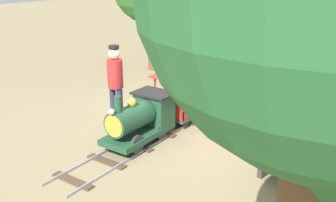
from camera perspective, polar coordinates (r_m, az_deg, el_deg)
The scene contains 6 objects.
ground_plane at distance 7.52m, azimuth 0.43°, elevation -3.76°, with size 60.00×60.00×0.00m, color #8C7A56.
track at distance 7.46m, azimuth 0.11°, elevation -3.82°, with size 0.76×5.70×0.04m.
locomotive at distance 6.65m, azimuth -4.06°, elevation -2.48°, with size 0.72×1.45×1.00m.
passenger_car at distance 8.02m, azimuth 3.75°, elevation 0.93°, with size 0.82×2.00×0.97m.
conductor_person at distance 7.28m, azimuth -8.02°, elevation 3.24°, with size 0.30×0.30×1.62m.
park_bench at distance 5.53m, azimuth 19.65°, elevation -9.07°, with size 1.35×0.65×0.82m.
Camera 1 is at (-3.89, 5.74, 2.92)m, focal length 40.06 mm.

